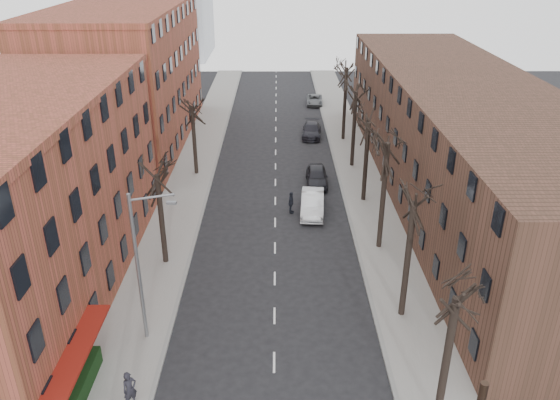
{
  "coord_description": "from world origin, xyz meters",
  "views": [
    {
      "loc": [
        0.21,
        -14.54,
        20.31
      ],
      "look_at": [
        0.37,
        19.77,
        4.0
      ],
      "focal_mm": 35.0,
      "sensor_mm": 36.0,
      "label": 1
    }
  ],
  "objects_px": {
    "parked_car_mid": "(312,130)",
    "pedestrian_a": "(130,389)",
    "parked_car_near": "(317,176)",
    "silver_sedan": "(312,203)"
  },
  "relations": [
    {
      "from": "silver_sedan",
      "to": "parked_car_near",
      "type": "relative_size",
      "value": 1.09
    },
    {
      "from": "silver_sedan",
      "to": "parked_car_mid",
      "type": "bearing_deg",
      "value": 91.16
    },
    {
      "from": "parked_car_near",
      "to": "parked_car_mid",
      "type": "distance_m",
      "value": 13.65
    },
    {
      "from": "silver_sedan",
      "to": "parked_car_mid",
      "type": "distance_m",
      "value": 19.52
    },
    {
      "from": "parked_car_mid",
      "to": "pedestrian_a",
      "type": "height_order",
      "value": "pedestrian_a"
    },
    {
      "from": "parked_car_near",
      "to": "parked_car_mid",
      "type": "relative_size",
      "value": 0.93
    },
    {
      "from": "parked_car_mid",
      "to": "pedestrian_a",
      "type": "distance_m",
      "value": 41.69
    },
    {
      "from": "parked_car_near",
      "to": "pedestrian_a",
      "type": "xyz_separation_m",
      "value": [
        -10.63,
        -26.58,
        0.29
      ]
    },
    {
      "from": "parked_car_near",
      "to": "pedestrian_a",
      "type": "height_order",
      "value": "pedestrian_a"
    },
    {
      "from": "parked_car_mid",
      "to": "pedestrian_a",
      "type": "xyz_separation_m",
      "value": [
        -10.94,
        -40.23,
        0.36
      ]
    }
  ]
}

